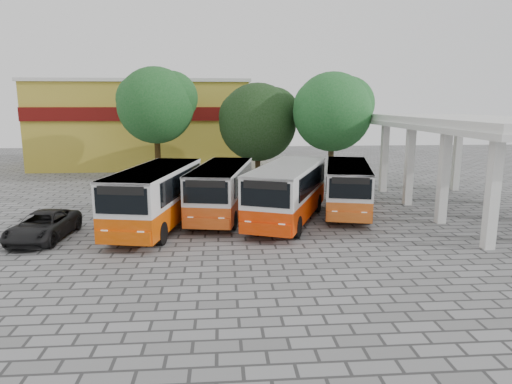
{
  "coord_description": "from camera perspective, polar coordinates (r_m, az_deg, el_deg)",
  "views": [
    {
      "loc": [
        -3.57,
        -20.53,
        6.19
      ],
      "look_at": [
        -1.73,
        3.29,
        1.5
      ],
      "focal_mm": 32.0,
      "sensor_mm": 36.0,
      "label": 1
    }
  ],
  "objects": [
    {
      "name": "tree_middle",
      "position": [
        36.54,
        0.34,
        9.03
      ],
      "size": [
        6.47,
        6.16,
        7.74
      ],
      "color": "#3B2D17",
      "rests_on": "ground"
    },
    {
      "name": "tree_right",
      "position": [
        34.49,
        9.63,
        10.16
      ],
      "size": [
        6.09,
        5.8,
        8.42
      ],
      "color": "#483922",
      "rests_on": "ground"
    },
    {
      "name": "tree_left",
      "position": [
        36.6,
        -12.31,
        10.83
      ],
      "size": [
        6.17,
        5.88,
        8.92
      ],
      "color": "#39280F",
      "rests_on": "ground"
    },
    {
      "name": "ground",
      "position": [
        21.74,
        5.25,
        -5.49
      ],
      "size": [
        90.0,
        90.0,
        0.0
      ],
      "primitive_type": "plane",
      "color": "slate",
      "rests_on": "ground"
    },
    {
      "name": "shophouse_block",
      "position": [
        47.15,
        -13.62,
        8.34
      ],
      "size": [
        20.4,
        10.4,
        8.3
      ],
      "color": "#AD992B",
      "rests_on": "ground"
    },
    {
      "name": "bus_far_left",
      "position": [
        23.18,
        -12.39,
        -0.22
      ],
      "size": [
        4.14,
        8.75,
        3.01
      ],
      "rotation": [
        0.0,
        0.0,
        -0.2
      ],
      "color": "#D14600",
      "rests_on": "ground"
    },
    {
      "name": "bus_centre_right",
      "position": [
        23.82,
        3.98,
        0.3
      ],
      "size": [
        5.45,
        8.91,
        3.0
      ],
      "rotation": [
        0.0,
        0.0,
        -0.38
      ],
      "color": "red",
      "rests_on": "ground"
    },
    {
      "name": "bus_centre_left",
      "position": [
        24.92,
        -4.35,
        0.55
      ],
      "size": [
        3.81,
        8.2,
        2.83
      ],
      "rotation": [
        0.0,
        0.0,
        -0.19
      ],
      "color": "#CF4C11",
      "rests_on": "ground"
    },
    {
      "name": "terminal_shelter",
      "position": [
        28.31,
        25.63,
        7.44
      ],
      "size": [
        6.8,
        15.8,
        5.4
      ],
      "color": "silver",
      "rests_on": "ground"
    },
    {
      "name": "bus_far_right",
      "position": [
        26.47,
        11.36,
        0.9
      ],
      "size": [
        4.07,
        8.06,
        2.76
      ],
      "rotation": [
        0.0,
        0.0,
        -0.24
      ],
      "color": "#D05817",
      "rests_on": "ground"
    },
    {
      "name": "parked_car",
      "position": [
        23.15,
        -25.08,
        -3.86
      ],
      "size": [
        2.48,
        4.72,
        1.27
      ],
      "primitive_type": "imported",
      "rotation": [
        0.0,
        0.0,
        -0.08
      ],
      "color": "black",
      "rests_on": "ground"
    }
  ]
}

